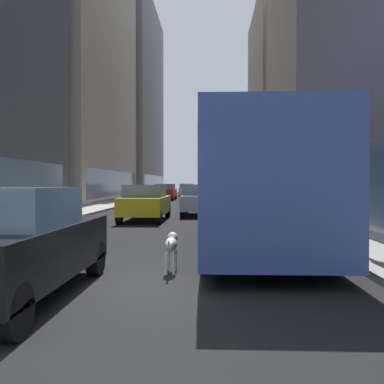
% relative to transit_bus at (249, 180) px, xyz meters
% --- Properties ---
extents(ground_plane, '(120.00, 120.00, 0.00)m').
position_rel_transit_bus_xyz_m(ground_plane, '(-2.80, 29.80, -1.78)').
color(ground_plane, black).
extents(sidewalk_left, '(2.40, 110.00, 0.15)m').
position_rel_transit_bus_xyz_m(sidewalk_left, '(-8.50, 29.80, -1.70)').
color(sidewalk_left, '#ADA89E').
rests_on(sidewalk_left, ground).
extents(sidewalk_right, '(2.40, 110.00, 0.15)m').
position_rel_transit_bus_xyz_m(sidewalk_right, '(2.90, 29.80, -1.70)').
color(sidewalk_right, '#9E9991').
rests_on(sidewalk_right, ground).
extents(building_left_mid, '(10.05, 21.57, 33.81)m').
position_rel_transit_bus_xyz_m(building_left_mid, '(-14.70, 27.28, 15.12)').
color(building_left_mid, '#B2A893').
rests_on(building_left_mid, ground).
extents(building_left_far, '(11.35, 22.44, 26.85)m').
position_rel_transit_bus_xyz_m(building_left_far, '(-14.70, 49.86, 11.64)').
color(building_left_far, slate).
rests_on(building_left_far, ground).
extents(building_right_mid, '(9.48, 20.16, 23.68)m').
position_rel_transit_bus_xyz_m(building_right_mid, '(9.10, 21.33, 10.06)').
color(building_right_mid, '#A0937F').
rests_on(building_right_mid, ground).
extents(building_right_far, '(9.64, 18.46, 23.43)m').
position_rel_transit_bus_xyz_m(building_right_far, '(9.10, 42.90, 9.93)').
color(building_right_far, '#A0937F').
rests_on(building_right_far, ground).
extents(transit_bus, '(2.78, 11.53, 3.05)m').
position_rel_transit_bus_xyz_m(transit_bus, '(0.00, 0.00, 0.00)').
color(transit_bus, '#33478C').
rests_on(transit_bus, ground).
extents(car_silver_sedan, '(1.90, 4.35, 1.62)m').
position_rel_transit_bus_xyz_m(car_silver_sedan, '(-1.60, 10.31, -0.95)').
color(car_silver_sedan, '#B7BABF').
rests_on(car_silver_sedan, ground).
extents(car_white_van, '(1.80, 4.08, 1.62)m').
position_rel_transit_bus_xyz_m(car_white_van, '(-4.00, 41.15, -0.96)').
color(car_white_van, silver).
rests_on(car_white_van, ground).
extents(car_grey_wagon, '(1.91, 4.44, 1.62)m').
position_rel_transit_bus_xyz_m(car_grey_wagon, '(0.00, 41.01, -0.95)').
color(car_grey_wagon, slate).
rests_on(car_grey_wagon, ground).
extents(car_red_coupe, '(1.94, 4.64, 1.62)m').
position_rel_transit_bus_xyz_m(car_red_coupe, '(-5.60, 31.19, -0.95)').
color(car_red_coupe, red).
rests_on(car_red_coupe, ground).
extents(car_yellow_taxi, '(1.83, 4.70, 1.62)m').
position_rel_transit_bus_xyz_m(car_yellow_taxi, '(-4.00, 7.18, -0.95)').
color(car_yellow_taxi, yellow).
rests_on(car_yellow_taxi, ground).
extents(car_black_suv, '(1.86, 4.17, 1.62)m').
position_rel_transit_bus_xyz_m(car_black_suv, '(-4.00, -6.19, -0.96)').
color(car_black_suv, black).
rests_on(car_black_suv, ground).
extents(box_truck, '(2.30, 7.50, 3.05)m').
position_rel_transit_bus_xyz_m(box_truck, '(0.00, 33.23, -0.11)').
color(box_truck, silver).
rests_on(box_truck, ground).
extents(dalmatian_dog, '(0.22, 0.96, 0.72)m').
position_rel_transit_bus_xyz_m(dalmatian_dog, '(-1.83, -4.10, -1.26)').
color(dalmatian_dog, white).
rests_on(dalmatian_dog, ground).
extents(traffic_light_near, '(0.24, 0.41, 3.40)m').
position_rel_transit_bus_xyz_m(traffic_light_near, '(2.10, -1.91, 0.66)').
color(traffic_light_near, black).
rests_on(traffic_light_near, sidewalk_right).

